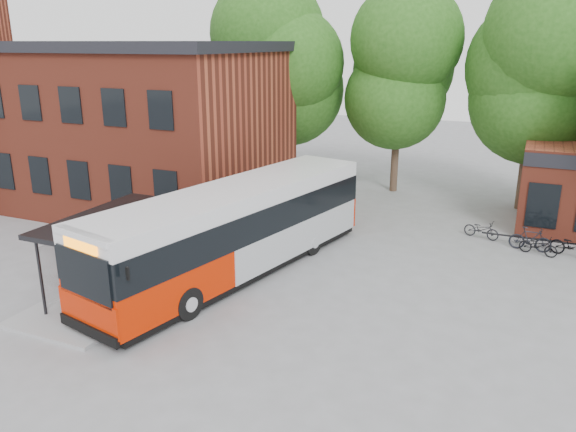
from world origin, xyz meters
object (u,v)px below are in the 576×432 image
at_px(city_bus, 237,231).
at_px(bicycle_4, 573,246).
at_px(bicycle_0, 481,229).
at_px(bicycle_2, 538,246).
at_px(bicycle_3, 530,239).
at_px(bus_shelter, 114,255).

bearing_deg(city_bus, bicycle_4, 42.55).
xyz_separation_m(bicycle_0, bicycle_4, (3.67, -1.00, 0.07)).
relative_size(city_bus, bicycle_4, 7.13).
bearing_deg(bicycle_2, city_bus, 137.06).
height_order(bicycle_0, bicycle_3, bicycle_3).
height_order(bus_shelter, bicycle_0, bus_shelter).
bearing_deg(bicycle_0, bicycle_3, -95.34).
relative_size(city_bus, bicycle_2, 8.65).
distance_m(bus_shelter, bicycle_3, 16.81).
bearing_deg(bicycle_2, bus_shelter, 141.45).
relative_size(bicycle_0, bicycle_2, 1.04).
bearing_deg(bicycle_0, city_bus, 150.69).
bearing_deg(bus_shelter, city_bus, 48.72).
xyz_separation_m(city_bus, bicycle_3, (10.19, 7.02, -1.18)).
xyz_separation_m(bus_shelter, bicycle_3, (13.17, 10.41, -0.94)).
xyz_separation_m(bus_shelter, bicycle_4, (14.80, 10.24, -0.96)).
relative_size(city_bus, bicycle_3, 7.79).
xyz_separation_m(bicycle_0, bicycle_2, (2.37, -1.23, -0.02)).
height_order(bicycle_2, bicycle_4, bicycle_4).
bearing_deg(bicycle_4, bicycle_2, 122.63).
height_order(bicycle_3, bicycle_4, bicycle_3).
height_order(city_bus, bicycle_3, city_bus).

